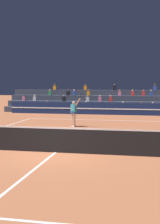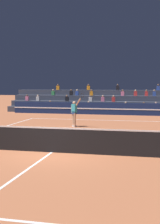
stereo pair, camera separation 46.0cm
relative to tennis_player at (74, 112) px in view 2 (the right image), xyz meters
name	(u,v)px [view 2 (the right image)]	position (x,y,z in m)	size (l,w,h in m)	color
ground_plane	(52,152)	(0.90, -7.76, -0.98)	(120.00, 120.00, 0.00)	#AD603D
court_lines	(52,152)	(0.90, -7.76, -0.98)	(11.10, 23.90, 0.01)	white
tennis_net	(52,140)	(0.90, -7.76, -0.44)	(12.00, 0.10, 1.10)	slate
sponsor_banner_wall	(106,109)	(0.90, 8.53, -0.43)	(18.00, 0.26, 1.10)	navy
bleacher_stand	(110,104)	(0.91, 11.70, -0.15)	(20.44, 3.80, 2.83)	#383D4C
tennis_player	(74,112)	(0.00, 0.00, 0.00)	(1.08, 0.83, 2.35)	tan
tennis_ball	(25,142)	(-1.00, -6.03, -0.95)	(0.07, 0.07, 0.07)	#C6DB33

